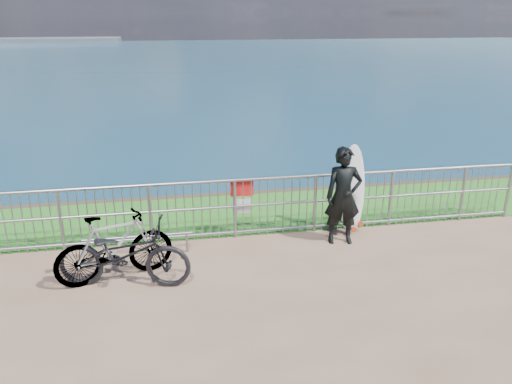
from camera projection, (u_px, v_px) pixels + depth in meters
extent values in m
plane|color=#25741F|center=(252.00, 212.00, 10.29)|extent=(120.00, 120.00, 0.00)
cube|color=brown|center=(244.00, 289.00, 12.25)|extent=(120.00, 0.30, 5.00)
plane|color=#23506B|center=(172.00, 64.00, 92.83)|extent=(260.00, 260.00, 0.00)
cube|color=#565E68|center=(5.00, 41.00, 156.43)|extent=(70.00, 12.00, 1.50)
cylinder|color=gray|center=(262.00, 179.00, 8.90)|extent=(10.00, 0.06, 0.06)
cylinder|color=gray|center=(262.00, 204.00, 9.07)|extent=(10.00, 0.05, 0.05)
cylinder|color=gray|center=(262.00, 230.00, 9.24)|extent=(10.00, 0.05, 0.05)
cylinder|color=gray|center=(61.00, 221.00, 8.50)|extent=(0.06, 0.06, 1.10)
cylinder|color=gray|center=(150.00, 215.00, 8.75)|extent=(0.06, 0.06, 1.10)
cylinder|color=gray|center=(235.00, 209.00, 9.00)|extent=(0.06, 0.06, 1.10)
cylinder|color=gray|center=(315.00, 204.00, 9.25)|extent=(0.06, 0.06, 1.10)
cylinder|color=gray|center=(391.00, 199.00, 9.50)|extent=(0.06, 0.06, 1.10)
cylinder|color=gray|center=(463.00, 194.00, 9.76)|extent=(0.06, 0.06, 1.10)
cylinder|color=gray|center=(508.00, 191.00, 9.92)|extent=(0.06, 0.06, 1.10)
cube|color=red|center=(242.00, 188.00, 8.96)|extent=(0.42, 0.02, 0.30)
cube|color=white|center=(242.00, 188.00, 8.95)|extent=(0.38, 0.01, 0.08)
cube|color=white|center=(242.00, 206.00, 9.07)|extent=(0.36, 0.02, 0.26)
imported|color=black|center=(343.00, 196.00, 8.70)|extent=(0.68, 0.49, 1.75)
ellipsoid|color=white|center=(352.00, 190.00, 9.13)|extent=(0.52, 0.49, 1.67)
cone|color=red|center=(346.00, 223.00, 9.20)|extent=(0.10, 0.18, 0.10)
cone|color=red|center=(359.00, 222.00, 9.24)|extent=(0.10, 0.18, 0.10)
cone|color=red|center=(352.00, 228.00, 9.26)|extent=(0.10, 0.18, 0.10)
imported|color=black|center=(124.00, 254.00, 7.39)|extent=(2.08, 1.09, 1.04)
imported|color=black|center=(114.00, 247.00, 7.56)|extent=(1.87, 1.03, 1.08)
cylinder|color=gray|center=(138.00, 236.00, 8.36)|extent=(1.82, 0.05, 0.05)
cylinder|color=gray|center=(89.00, 250.00, 8.29)|extent=(0.04, 0.04, 0.35)
cylinder|color=gray|center=(187.00, 242.00, 8.56)|extent=(0.04, 0.04, 0.35)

